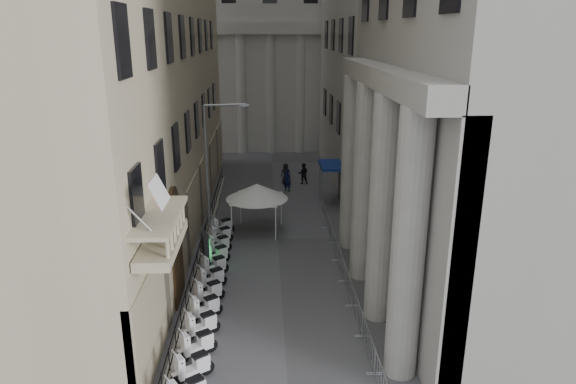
# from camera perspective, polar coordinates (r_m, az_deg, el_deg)

# --- Properties ---
(far_building) EXTENTS (22.00, 10.00, 30.00)m
(far_building) POSITION_cam_1_polar(r_m,az_deg,el_deg) (58.33, -2.09, 20.07)
(far_building) COLOR #A5A49C
(far_building) RESTS_ON ground
(iron_fence) EXTENTS (0.30, 28.00, 1.40)m
(iron_fence) POSITION_cam_1_polar(r_m,az_deg,el_deg) (31.03, -9.13, -6.14)
(iron_fence) COLOR black
(iron_fence) RESTS_ON ground
(blue_awning) EXTENTS (1.60, 3.00, 3.00)m
(blue_awning) POSITION_cam_1_polar(r_m,az_deg,el_deg) (38.60, 4.71, -1.20)
(blue_awning) COLOR navy
(blue_awning) RESTS_ON ground
(scooter_1) EXTENTS (1.48, 1.24, 1.50)m
(scooter_1) POSITION_cam_1_polar(r_m,az_deg,el_deg) (20.45, -10.45, -19.85)
(scooter_1) COLOR white
(scooter_1) RESTS_ON ground
(scooter_2) EXTENTS (1.48, 1.24, 1.50)m
(scooter_2) POSITION_cam_1_polar(r_m,az_deg,el_deg) (21.57, -9.95, -17.59)
(scooter_2) COLOR white
(scooter_2) RESTS_ON ground
(scooter_3) EXTENTS (1.48, 1.24, 1.50)m
(scooter_3) POSITION_cam_1_polar(r_m,az_deg,el_deg) (22.73, -9.51, -15.56)
(scooter_3) COLOR white
(scooter_3) RESTS_ON ground
(scooter_4) EXTENTS (1.48, 1.24, 1.50)m
(scooter_4) POSITION_cam_1_polar(r_m,az_deg,el_deg) (23.92, -9.12, -13.73)
(scooter_4) COLOR white
(scooter_4) RESTS_ON ground
(scooter_5) EXTENTS (1.48, 1.24, 1.50)m
(scooter_5) POSITION_cam_1_polar(r_m,az_deg,el_deg) (25.13, -8.78, -12.07)
(scooter_5) COLOR white
(scooter_5) RESTS_ON ground
(scooter_6) EXTENTS (1.48, 1.24, 1.50)m
(scooter_6) POSITION_cam_1_polar(r_m,az_deg,el_deg) (26.36, -8.47, -10.57)
(scooter_6) COLOR white
(scooter_6) RESTS_ON ground
(scooter_7) EXTENTS (1.48, 1.24, 1.50)m
(scooter_7) POSITION_cam_1_polar(r_m,az_deg,el_deg) (27.61, -8.19, -9.20)
(scooter_7) COLOR white
(scooter_7) RESTS_ON ground
(scooter_8) EXTENTS (1.48, 1.24, 1.50)m
(scooter_8) POSITION_cam_1_polar(r_m,az_deg,el_deg) (28.87, -7.94, -7.95)
(scooter_8) COLOR white
(scooter_8) RESTS_ON ground
(scooter_9) EXTENTS (1.48, 1.24, 1.50)m
(scooter_9) POSITION_cam_1_polar(r_m,az_deg,el_deg) (30.14, -7.70, -6.80)
(scooter_9) COLOR white
(scooter_9) RESTS_ON ground
(scooter_10) EXTENTS (1.48, 1.24, 1.50)m
(scooter_10) POSITION_cam_1_polar(r_m,az_deg,el_deg) (31.43, -7.49, -5.75)
(scooter_10) COLOR white
(scooter_10) RESTS_ON ground
(scooter_11) EXTENTS (1.48, 1.24, 1.50)m
(scooter_11) POSITION_cam_1_polar(r_m,az_deg,el_deg) (32.73, -7.30, -4.78)
(scooter_11) COLOR white
(scooter_11) RESTS_ON ground
(barrier_1) EXTENTS (0.60, 2.40, 1.10)m
(barrier_1) POSITION_cam_1_polar(r_m,az_deg,el_deg) (21.66, 8.83, -17.38)
(barrier_1) COLOR #A8AAB0
(barrier_1) RESTS_ON ground
(barrier_2) EXTENTS (0.60, 2.40, 1.10)m
(barrier_2) POSITION_cam_1_polar(r_m,az_deg,el_deg) (23.71, 7.63, -13.96)
(barrier_2) COLOR #A8AAB0
(barrier_2) RESTS_ON ground
(barrier_3) EXTENTS (0.60, 2.40, 1.10)m
(barrier_3) POSITION_cam_1_polar(r_m,az_deg,el_deg) (25.84, 6.66, -11.10)
(barrier_3) COLOR #A8AAB0
(barrier_3) RESTS_ON ground
(barrier_4) EXTENTS (0.60, 2.40, 1.10)m
(barrier_4) POSITION_cam_1_polar(r_m,az_deg,el_deg) (28.03, 5.85, -8.67)
(barrier_4) COLOR #A8AAB0
(barrier_4) RESTS_ON ground
(barrier_5) EXTENTS (0.60, 2.40, 1.10)m
(barrier_5) POSITION_cam_1_polar(r_m,az_deg,el_deg) (30.28, 5.16, -6.60)
(barrier_5) COLOR #A8AAB0
(barrier_5) RESTS_ON ground
(barrier_6) EXTENTS (0.60, 2.40, 1.10)m
(barrier_6) POSITION_cam_1_polar(r_m,az_deg,el_deg) (32.55, 4.58, -4.81)
(barrier_6) COLOR #A8AAB0
(barrier_6) RESTS_ON ground
(barrier_7) EXTENTS (0.60, 2.40, 1.10)m
(barrier_7) POSITION_cam_1_polar(r_m,az_deg,el_deg) (34.86, 4.08, -3.26)
(barrier_7) COLOR #A8AAB0
(barrier_7) RESTS_ON ground
(security_tent) EXTENTS (3.91, 3.91, 3.18)m
(security_tent) POSITION_cam_1_polar(r_m,az_deg,el_deg) (32.51, -3.83, 0.15)
(security_tent) COLOR white
(security_tent) RESTS_ON ground
(street_lamp) EXTENTS (2.68, 0.56, 8.26)m
(street_lamp) POSITION_cam_1_polar(r_m,az_deg,el_deg) (31.08, -8.45, 3.53)
(street_lamp) COLOR gray
(street_lamp) RESTS_ON ground
(info_kiosk) EXTENTS (0.53, 0.98, 1.99)m
(info_kiosk) POSITION_cam_1_polar(r_m,az_deg,el_deg) (28.10, -9.13, -6.48)
(info_kiosk) COLOR black
(info_kiosk) RESTS_ON ground
(pedestrian_a) EXTENTS (0.78, 0.67, 1.80)m
(pedestrian_a) POSITION_cam_1_polar(r_m,az_deg,el_deg) (41.00, -0.09, 1.29)
(pedestrian_a) COLOR black
(pedestrian_a) RESTS_ON ground
(pedestrian_b) EXTENTS (0.92, 0.74, 1.79)m
(pedestrian_b) POSITION_cam_1_polar(r_m,az_deg,el_deg) (43.07, 1.70, 2.07)
(pedestrian_b) COLOR black
(pedestrian_b) RESTS_ON ground
(pedestrian_c) EXTENTS (0.94, 0.71, 1.74)m
(pedestrian_c) POSITION_cam_1_polar(r_m,az_deg,el_deg) (43.10, -0.26, 2.06)
(pedestrian_c) COLOR black
(pedestrian_c) RESTS_ON ground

